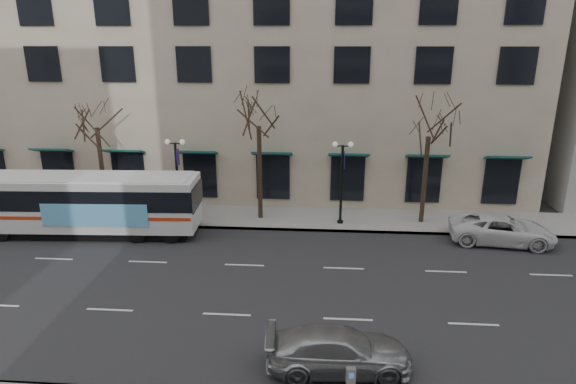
# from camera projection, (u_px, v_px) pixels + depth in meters

# --- Properties ---
(ground) EXTENTS (160.00, 160.00, 0.00)m
(ground) POSITION_uv_depth(u_px,v_px,m) (236.00, 287.00, 22.11)
(ground) COLOR black
(ground) RESTS_ON ground
(sidewalk_far) EXTENTS (80.00, 4.00, 0.15)m
(sidewalk_far) POSITION_uv_depth(u_px,v_px,m) (340.00, 219.00, 30.30)
(sidewalk_far) COLOR gray
(sidewalk_far) RESTS_ON ground
(building_hotel) EXTENTS (40.00, 20.00, 24.00)m
(building_hotel) POSITION_uv_depth(u_px,v_px,m) (252.00, 25.00, 38.59)
(building_hotel) COLOR tan
(building_hotel) RESTS_ON ground
(tree_far_left) EXTENTS (3.60, 3.60, 8.34)m
(tree_far_left) POSITION_uv_depth(u_px,v_px,m) (95.00, 112.00, 29.14)
(tree_far_left) COLOR black
(tree_far_left) RESTS_ON ground
(tree_far_mid) EXTENTS (3.60, 3.60, 8.55)m
(tree_far_mid) POSITION_uv_depth(u_px,v_px,m) (259.00, 110.00, 28.39)
(tree_far_mid) COLOR black
(tree_far_mid) RESTS_ON ground
(tree_far_right) EXTENTS (3.60, 3.60, 8.06)m
(tree_far_right) POSITION_uv_depth(u_px,v_px,m) (430.00, 120.00, 27.85)
(tree_far_right) COLOR black
(tree_far_right) RESTS_ON ground
(lamp_post_left) EXTENTS (1.22, 0.45, 5.21)m
(lamp_post_left) POSITION_uv_depth(u_px,v_px,m) (177.00, 176.00, 29.36)
(lamp_post_left) COLOR black
(lamp_post_left) RESTS_ON ground
(lamp_post_right) EXTENTS (1.22, 0.45, 5.21)m
(lamp_post_right) POSITION_uv_depth(u_px,v_px,m) (342.00, 179.00, 28.68)
(lamp_post_right) COLOR black
(lamp_post_right) RESTS_ON ground
(city_bus) EXTENTS (13.09, 3.42, 3.52)m
(city_bus) POSITION_uv_depth(u_px,v_px,m) (87.00, 202.00, 27.71)
(city_bus) COLOR silver
(city_bus) RESTS_ON ground
(silver_car) EXTENTS (5.12, 2.36, 1.45)m
(silver_car) POSITION_uv_depth(u_px,v_px,m) (339.00, 350.00, 16.46)
(silver_car) COLOR #A5A8AC
(silver_car) RESTS_ON ground
(white_pickup) EXTENTS (5.92, 3.28, 1.57)m
(white_pickup) POSITION_uv_depth(u_px,v_px,m) (502.00, 229.00, 26.82)
(white_pickup) COLOR silver
(white_pickup) RESTS_ON ground
(pay_station) EXTENTS (0.30, 0.22, 1.33)m
(pay_station) POSITION_uv_depth(u_px,v_px,m) (351.00, 379.00, 14.50)
(pay_station) COLOR slate
(pay_station) RESTS_ON sidewalk_near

